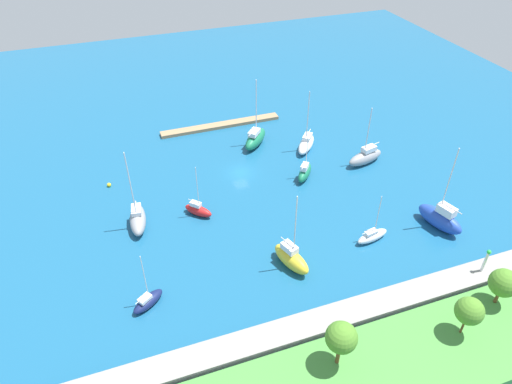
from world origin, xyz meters
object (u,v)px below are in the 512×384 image
(sailboat_yellow_lone_south, at_px, (291,258))
(sailboat_navy_off_beacon, at_px, (148,301))
(harbor_beacon, at_px, (486,259))
(sailboat_green_east_end, at_px, (305,172))
(sailboat_blue_far_south, at_px, (440,218))
(sailboat_green_along_channel, at_px, (255,138))
(sailboat_white_lone_north, at_px, (306,143))
(sailboat_gray_outer_mooring, at_px, (138,219))
(park_tree_center, at_px, (469,311))
(park_tree_mideast, at_px, (341,338))
(park_tree_west, at_px, (504,283))
(sailboat_gray_mid_basin, at_px, (366,157))
(pier_dock, at_px, (221,125))
(sailboat_white_by_breakwater, at_px, (372,236))
(mooring_buoy_yellow, at_px, (109,185))
(sailboat_red_inner_mooring, at_px, (198,210))

(sailboat_yellow_lone_south, xyz_separation_m, sailboat_navy_off_beacon, (19.73, 0.28, -0.69))
(harbor_beacon, xyz_separation_m, sailboat_green_east_end, (12.50, -29.18, -2.31))
(sailboat_yellow_lone_south, xyz_separation_m, sailboat_blue_far_south, (-24.42, 0.02, 0.26))
(sailboat_blue_far_south, bearing_deg, sailboat_green_along_channel, 13.65)
(sailboat_blue_far_south, bearing_deg, sailboat_yellow_lone_south, 73.74)
(harbor_beacon, bearing_deg, sailboat_blue_far_south, -97.71)
(sailboat_white_lone_north, xyz_separation_m, sailboat_gray_outer_mooring, (33.50, 11.87, 0.16))
(park_tree_center, bearing_deg, park_tree_mideast, -5.00)
(sailboat_green_east_end, bearing_deg, park_tree_west, -121.47)
(sailboat_green_east_end, bearing_deg, sailboat_gray_mid_basin, -46.18)
(sailboat_gray_mid_basin, height_order, sailboat_navy_off_beacon, sailboat_gray_mid_basin)
(park_tree_mideast, bearing_deg, park_tree_center, 175.00)
(pier_dock, relative_size, sailboat_gray_outer_mooring, 1.85)
(sailboat_white_lone_north, height_order, sailboat_yellow_lone_south, sailboat_yellow_lone_south)
(sailboat_gray_mid_basin, relative_size, sailboat_white_by_breakwater, 1.39)
(park_tree_center, height_order, sailboat_navy_off_beacon, sailboat_navy_off_beacon)
(park_tree_mideast, relative_size, sailboat_green_east_end, 0.72)
(sailboat_white_by_breakwater, xyz_separation_m, mooring_buoy_yellow, (35.30, -26.74, -0.51))
(park_tree_center, relative_size, park_tree_west, 1.04)
(harbor_beacon, xyz_separation_m, park_tree_mideast, (24.36, 5.54, 1.97))
(pier_dock, bearing_deg, sailboat_blue_far_south, 118.78)
(sailboat_navy_off_beacon, xyz_separation_m, sailboat_gray_outer_mooring, (-1.02, -15.81, 0.57))
(sailboat_white_lone_north, height_order, sailboat_white_by_breakwater, sailboat_white_lone_north)
(pier_dock, relative_size, park_tree_center, 4.57)
(sailboat_green_along_channel, distance_m, sailboat_yellow_lone_south, 32.51)
(sailboat_navy_off_beacon, bearing_deg, park_tree_center, -61.21)
(sailboat_green_along_channel, xyz_separation_m, sailboat_gray_mid_basin, (-16.80, 12.72, -0.12))
(sailboat_green_east_end, bearing_deg, sailboat_green_along_channel, 59.42)
(harbor_beacon, distance_m, sailboat_yellow_lone_south, 25.38)
(sailboat_blue_far_south, distance_m, mooring_buoy_yellow, 54.00)
(sailboat_gray_outer_mooring, bearing_deg, sailboat_white_lone_north, 116.69)
(park_tree_center, distance_m, sailboat_green_east_end, 36.43)
(mooring_buoy_yellow, bearing_deg, sailboat_navy_off_beacon, 94.78)
(sailboat_green_along_channel, relative_size, sailboat_navy_off_beacon, 1.57)
(sailboat_gray_mid_basin, bearing_deg, sailboat_red_inner_mooring, -5.96)
(sailboat_green_along_channel, bearing_deg, sailboat_navy_off_beacon, -176.01)
(park_tree_center, distance_m, sailboat_yellow_lone_south, 22.69)
(sailboat_blue_far_south, distance_m, sailboat_green_east_end, 23.27)
(park_tree_mideast, height_order, sailboat_gray_outer_mooring, sailboat_gray_outer_mooring)
(sailboat_red_inner_mooring, relative_size, sailboat_navy_off_beacon, 1.08)
(park_tree_west, xyz_separation_m, sailboat_yellow_lone_south, (21.15, -15.22, -3.09))
(harbor_beacon, xyz_separation_m, sailboat_red_inner_mooring, (32.45, -25.59, -2.58))
(park_tree_mideast, bearing_deg, sailboat_yellow_lone_south, -94.88)
(sailboat_white_lone_north, bearing_deg, sailboat_white_by_breakwater, 36.24)
(mooring_buoy_yellow, bearing_deg, sailboat_yellow_lone_south, 128.76)
(sailboat_red_inner_mooring, bearing_deg, park_tree_west, 1.80)
(park_tree_mideast, relative_size, sailboat_blue_far_south, 0.45)
(sailboat_blue_far_south, relative_size, sailboat_white_by_breakwater, 1.71)
(sailboat_yellow_lone_south, relative_size, sailboat_green_east_end, 1.44)
(park_tree_west, relative_size, sailboat_blue_far_south, 0.38)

